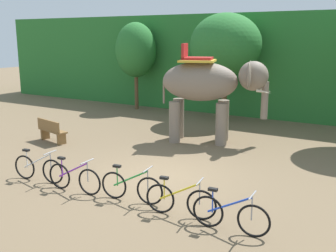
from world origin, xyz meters
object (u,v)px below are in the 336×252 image
(bike_blue, at_px, (230,215))
(wooden_bench, at_px, (51,130))
(tree_center, at_px, (226,45))
(bike_green, at_px, (131,187))
(tree_left, at_px, (136,50))
(bike_purple, at_px, (74,178))
(bike_white, at_px, (38,168))
(elephant, at_px, (209,86))
(bike_yellow, at_px, (180,200))

(bike_blue, xyz_separation_m, wooden_bench, (-8.82, 3.38, 0.09))
(tree_center, bearing_deg, bike_green, -79.15)
(tree_left, bearing_deg, bike_green, -55.42)
(tree_left, relative_size, bike_purple, 2.81)
(tree_left, height_order, bike_green, tree_left)
(bike_blue, bearing_deg, bike_green, 174.92)
(tree_center, bearing_deg, tree_left, 175.97)
(bike_white, bearing_deg, wooden_bench, 132.03)
(bike_white, relative_size, bike_purple, 1.00)
(tree_left, relative_size, tree_center, 0.94)
(tree_left, height_order, bike_blue, tree_left)
(elephant, bearing_deg, tree_center, 104.70)
(tree_center, relative_size, bike_green, 3.02)
(bike_purple, xyz_separation_m, bike_green, (1.68, 0.25, 0.00))
(bike_yellow, bearing_deg, bike_green, 175.39)
(wooden_bench, bearing_deg, bike_purple, -37.45)
(tree_left, height_order, bike_white, tree_left)
(tree_left, distance_m, bike_purple, 12.89)
(bike_yellow, bearing_deg, wooden_bench, 156.68)
(elephant, bearing_deg, bike_blue, -61.09)
(tree_center, relative_size, bike_white, 3.02)
(tree_left, relative_size, bike_green, 2.83)
(bike_purple, bearing_deg, bike_yellow, 2.36)
(tree_center, height_order, bike_blue, tree_center)
(tree_center, height_order, bike_white, tree_center)
(elephant, relative_size, bike_white, 2.49)
(tree_left, distance_m, elephant, 8.07)
(tree_left, height_order, elephant, tree_left)
(bike_yellow, bearing_deg, bike_blue, -5.62)
(bike_yellow, xyz_separation_m, bike_blue, (1.26, -0.12, 0.00))
(elephant, bearing_deg, bike_green, -81.73)
(elephant, bearing_deg, wooden_bench, -148.23)
(bike_white, relative_size, bike_blue, 1.00)
(tree_left, xyz_separation_m, bike_green, (7.50, -10.88, -2.91))
(bike_yellow, height_order, bike_blue, same)
(bike_purple, bearing_deg, bike_blue, 0.06)
(bike_yellow, bearing_deg, tree_left, 129.15)
(bike_white, bearing_deg, bike_green, 3.25)
(tree_left, height_order, bike_purple, tree_left)
(bike_white, distance_m, bike_blue, 5.83)
(tree_left, bearing_deg, bike_blue, -47.43)
(elephant, bearing_deg, tree_left, 145.42)
(bike_green, bearing_deg, bike_yellow, -4.61)
(tree_left, relative_size, wooden_bench, 3.09)
(bike_white, distance_m, wooden_bench, 4.47)
(bike_purple, bearing_deg, bike_white, 177.22)
(tree_center, height_order, wooden_bench, tree_center)
(bike_purple, xyz_separation_m, bike_yellow, (3.14, 0.13, 0.00))
(tree_left, relative_size, bike_yellow, 2.83)
(bike_white, bearing_deg, bike_purple, -2.78)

